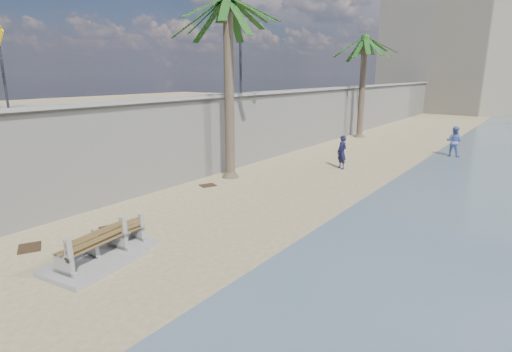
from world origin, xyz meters
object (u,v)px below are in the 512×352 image
Objects in this scene: bench_near at (93,249)px; palm_mid at (228,1)px; palm_back at (365,40)px; bench_far at (116,238)px; person_b at (454,140)px; person_a at (342,150)px.

palm_mid reaches higher than bench_near.
bench_far is at bearing -83.64° from palm_back.
bench_near is 20.01m from person_b.
bench_far is 12.25m from person_a.
bench_far is at bearing -71.71° from palm_mid.
palm_mid is 4.43× the size of person_b.
bench_far is (-0.25, 0.81, -0.06)m from bench_near.
bench_far is 10.75m from palm_mid.
person_b reaches higher than person_a.
palm_back reaches higher than person_b.
bench_near is 0.84m from bench_far.
bench_near is 1.27× the size of person_a.
person_a is at bearing -72.30° from palm_back.
palm_mid reaches higher than person_b.
person_b is (4.28, 19.54, 0.54)m from bench_near.
palm_back is at bearing -22.90° from person_b.
person_b is at bearing 57.29° from palm_mid.
palm_back reaches higher than person_a.
palm_mid is at bearing -90.20° from palm_back.
person_b is at bearing 77.65° from bench_near.
person_a is 0.99× the size of person_b.
person_a is (3.26, -10.21, -5.89)m from palm_back.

